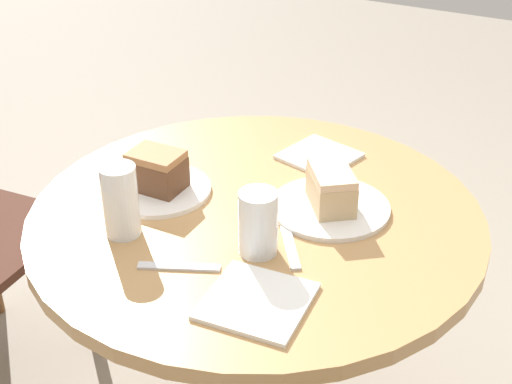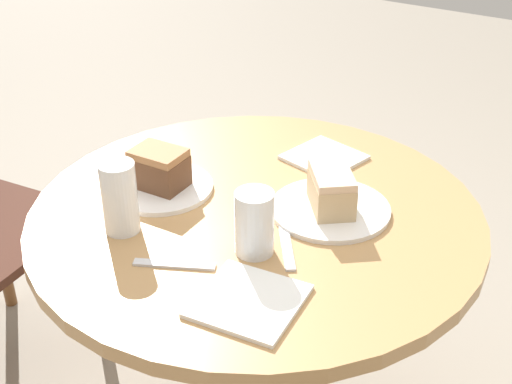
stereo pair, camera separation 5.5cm
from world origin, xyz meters
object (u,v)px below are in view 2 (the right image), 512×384
object	(u,v)px
cake_slice_far	(159,168)
glass_lemonade	(254,226)
plate_far	(161,187)
cake_slice_near	(331,190)
plate_near	(330,209)
glass_water	(120,201)

from	to	relation	value
cake_slice_far	glass_lemonade	distance (m)	0.29
plate_far	cake_slice_near	xyz separation A→B (m)	(0.10, -0.33, 0.04)
cake_slice_near	glass_lemonade	bearing A→B (deg)	163.71
plate_near	plate_far	size ratio (longest dim) A/B	1.09
plate_far	cake_slice_far	distance (m)	0.04
cake_slice_near	cake_slice_far	xyz separation A→B (m)	(-0.10, 0.33, 0.00)
plate_near	cake_slice_far	distance (m)	0.35
cake_slice_far	glass_lemonade	bearing A→B (deg)	-107.21
plate_near	glass_water	world-z (taller)	glass_water
plate_near	plate_far	world-z (taller)	same
plate_near	plate_far	xyz separation A→B (m)	(-0.10, 0.33, 0.00)
plate_far	glass_water	bearing A→B (deg)	-168.13
plate_near	cake_slice_far	world-z (taller)	cake_slice_far
glass_lemonade	glass_water	xyz separation A→B (m)	(-0.07, 0.24, 0.01)
cake_slice_far	cake_slice_near	bearing A→B (deg)	-72.64
plate_near	cake_slice_near	world-z (taller)	cake_slice_near
plate_near	glass_lemonade	world-z (taller)	glass_lemonade
glass_lemonade	glass_water	size ratio (longest dim) A/B	0.86
cake_slice_near	cake_slice_far	size ratio (longest dim) A/B	1.28
plate_near	cake_slice_near	xyz separation A→B (m)	(0.00, 0.00, 0.04)
cake_slice_near	glass_water	bearing A→B (deg)	130.66
cake_slice_far	glass_water	distance (m)	0.16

